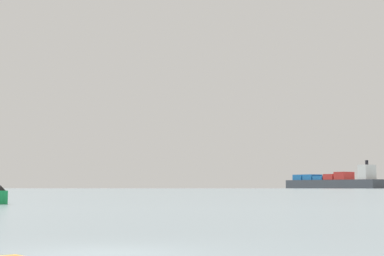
# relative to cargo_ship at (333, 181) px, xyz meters

# --- Properties ---
(ground_plane) EXTENTS (4000.00, 4000.00, 0.00)m
(ground_plane) POSITION_rel_cargo_ship_xyz_m (-176.18, -886.28, -9.38)
(ground_plane) COLOR gray
(cargo_ship) EXTENTS (114.45, 134.94, 36.47)m
(cargo_ship) POSITION_rel_cargo_ship_xyz_m (0.00, 0.00, 0.00)
(cargo_ship) COLOR #3F444C
(cargo_ship) RESTS_ON ground_plane
(channel_buoy) EXTENTS (1.35, 1.35, 1.72)m
(channel_buoy) POSITION_rel_cargo_ship_xyz_m (-192.44, -842.05, -8.63)
(channel_buoy) COLOR #19994C
(channel_buoy) RESTS_ON ground_plane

